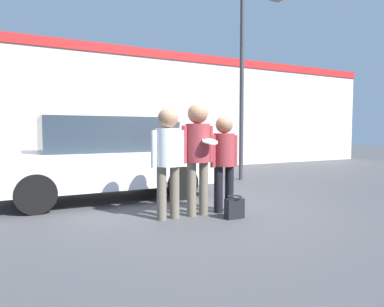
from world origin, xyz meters
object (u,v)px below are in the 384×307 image
object	(u,v)px
person_middle_with_frisbee	(198,147)
parked_car_near	(103,159)
person_right	(224,155)
street_lamp	(250,58)
handbag	(234,208)
person_left	(168,152)

from	to	relation	value
person_middle_with_frisbee	parked_car_near	xyz separation A→B (m)	(-1.04, 2.17, -0.30)
person_right	street_lamp	bearing A→B (deg)	47.55
parked_car_near	handbag	distance (m)	3.05
street_lamp	parked_car_near	bearing A→B (deg)	-167.85
person_left	person_middle_with_frisbee	size ratio (longest dim) A/B	0.95
person_middle_with_frisbee	handbag	world-z (taller)	person_middle_with_frisbee
parked_car_near	street_lamp	size ratio (longest dim) A/B	0.78
person_left	person_right	size ratio (longest dim) A/B	1.06
parked_car_near	handbag	bearing A→B (deg)	-60.76
person_right	handbag	bearing A→B (deg)	-101.98
person_right	parked_car_near	distance (m)	2.65
street_lamp	person_middle_with_frisbee	bearing A→B (deg)	-137.05
person_left	handbag	size ratio (longest dim) A/B	4.89
person_middle_with_frisbee	street_lamp	bearing A→B (deg)	42.95
person_left	parked_car_near	distance (m)	2.24
person_left	street_lamp	world-z (taller)	street_lamp
parked_car_near	handbag	size ratio (longest dim) A/B	12.15
person_middle_with_frisbee	person_right	size ratio (longest dim) A/B	1.12
parked_car_near	street_lamp	bearing A→B (deg)	12.15
person_middle_with_frisbee	parked_car_near	bearing A→B (deg)	115.58
person_middle_with_frisbee	person_right	xyz separation A→B (m)	(0.52, 0.03, -0.15)
person_left	person_right	distance (m)	1.04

